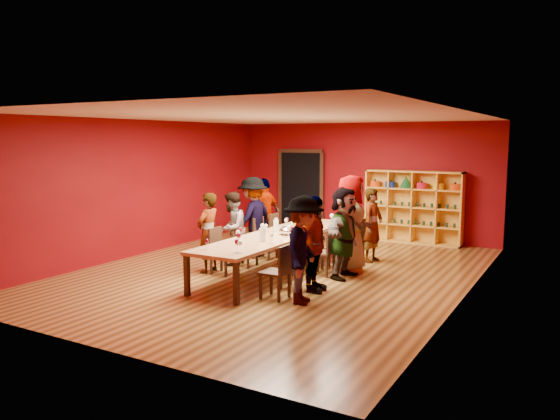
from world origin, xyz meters
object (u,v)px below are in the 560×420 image
at_px(chair_person_left_1, 220,248).
at_px(person_left_1, 208,233).
at_px(person_left_4, 265,215).
at_px(chair_person_right_3, 337,245).
at_px(person_right_1, 314,244).
at_px(person_left_3, 253,217).
at_px(chair_person_left_3, 263,236).
at_px(chair_person_right_2, 326,250).
at_px(wine_bottle, 317,217).
at_px(tasting_table, 278,237).
at_px(person_right_0, 303,250).
at_px(chair_person_right_1, 298,261).
at_px(spittoon_bowl, 288,231).
at_px(person_right_4, 373,225).
at_px(person_left_2, 232,228).
at_px(shelving_unit, 413,204).
at_px(chair_person_left_4, 278,231).
at_px(chair_person_right_0, 279,269).
at_px(person_right_3, 351,224).
at_px(chair_person_right_4, 357,237).
at_px(person_right_2, 344,233).
at_px(chair_person_left_2, 242,242).

xyz_separation_m(chair_person_left_1, person_left_1, (-0.27, 0.00, 0.28)).
height_order(person_left_4, chair_person_right_3, person_left_4).
bearing_deg(person_right_1, person_left_3, 47.16).
bearing_deg(chair_person_left_3, chair_person_left_1, -90.00).
bearing_deg(person_left_4, chair_person_right_2, 67.13).
bearing_deg(wine_bottle, tasting_table, -92.00).
distance_m(person_right_0, chair_person_right_1, 0.87).
bearing_deg(person_left_4, chair_person_left_3, 36.66).
bearing_deg(spittoon_bowl, chair_person_left_3, 141.74).
height_order(chair_person_right_2, person_right_4, person_right_4).
bearing_deg(person_left_2, chair_person_left_3, 147.58).
height_order(shelving_unit, chair_person_left_1, shelving_unit).
bearing_deg(chair_person_left_4, person_right_4, 5.80).
bearing_deg(person_right_1, chair_person_right_0, 150.67).
relative_size(chair_person_left_3, person_right_3, 0.47).
xyz_separation_m(chair_person_left_3, wine_bottle, (0.97, 0.69, 0.38)).
bearing_deg(shelving_unit, chair_person_left_3, -124.04).
height_order(tasting_table, chair_person_right_4, chair_person_right_4).
xyz_separation_m(person_left_3, chair_person_right_2, (2.07, -0.67, -0.38)).
bearing_deg(chair_person_right_4, chair_person_left_4, -173.08).
distance_m(chair_person_left_3, wine_bottle, 1.24).
bearing_deg(chair_person_right_0, chair_person_left_1, 153.92).
bearing_deg(person_left_3, person_right_4, 112.33).
height_order(person_right_0, spittoon_bowl, person_right_0).
relative_size(person_right_2, spittoon_bowl, 5.12).
distance_m(shelving_unit, person_right_0, 5.88).
bearing_deg(tasting_table, chair_person_right_2, 14.16).
xyz_separation_m(chair_person_right_0, chair_person_right_4, (0.00, 3.34, 0.00)).
xyz_separation_m(tasting_table, chair_person_left_2, (-0.91, 0.10, -0.20)).
distance_m(chair_person_left_1, chair_person_left_3, 1.57).
distance_m(person_left_4, person_right_3, 2.57).
bearing_deg(chair_person_left_3, person_right_4, 22.13).
bearing_deg(person_left_1, spittoon_bowl, 117.47).
relative_size(chair_person_left_2, person_left_4, 0.53).
height_order(chair_person_left_2, chair_person_right_2, same).
xyz_separation_m(person_left_4, chair_person_right_0, (2.17, -3.12, -0.35)).
xyz_separation_m(person_right_1, spittoon_bowl, (-1.02, 0.94, 0.01)).
xyz_separation_m(person_left_1, person_left_3, (0.03, 1.57, 0.10)).
height_order(tasting_table, shelving_unit, shelving_unit).
bearing_deg(wine_bottle, person_left_2, -129.16).
bearing_deg(chair_person_left_3, chair_person_left_4, 90.00).
relative_size(person_right_1, chair_person_right_2, 1.83).
relative_size(person_left_2, person_right_4, 0.96).
relative_size(shelving_unit, person_left_1, 1.55).
bearing_deg(spittoon_bowl, tasting_table, -166.13).
relative_size(tasting_table, chair_person_left_1, 5.06).
height_order(person_left_1, person_left_3, person_left_3).
bearing_deg(person_right_3, chair_person_left_1, 103.50).
distance_m(person_right_4, spittoon_bowl, 2.05).
xyz_separation_m(person_right_0, chair_person_right_4, (-0.43, 3.34, -0.36)).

